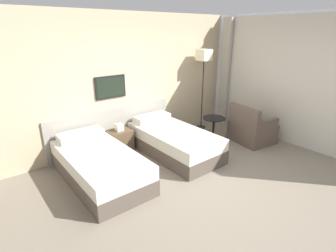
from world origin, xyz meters
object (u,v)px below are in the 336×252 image
bed_near_window (173,141)px  armchair (251,130)px  side_table (214,124)px  bed_near_door (99,165)px  floor_lamp (204,60)px  nightstand (120,140)px

bed_near_window → armchair: bearing=-20.2°
side_table → bed_near_door: bearing=179.9°
bed_near_window → bed_near_door: bearing=180.0°
bed_near_door → side_table: bearing=-0.1°
bed_near_door → armchair: (3.31, -0.63, 0.02)m
bed_near_door → side_table: 2.77m
bed_near_door → bed_near_window: (1.59, 0.00, 0.00)m
floor_lamp → bed_near_door: bearing=-167.4°
nightstand → bed_near_door: bearing=-136.9°
bed_near_door → floor_lamp: size_ratio=1.02×
nightstand → floor_lamp: floor_lamp is taller
bed_near_window → floor_lamp: bearing=24.7°
nightstand → side_table: 2.12m
bed_near_door → floor_lamp: (3.08, 0.69, 1.43)m
floor_lamp → side_table: size_ratio=3.79×
floor_lamp → nightstand: bearing=178.7°
bed_near_window → nightstand: (-0.79, 0.74, -0.02)m
bed_near_window → armchair: (1.72, -0.63, 0.02)m
nightstand → armchair: (2.51, -1.37, 0.04)m
bed_near_door → armchair: size_ratio=2.16×
side_table → armchair: armchair is taller
side_table → nightstand: bearing=159.3°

